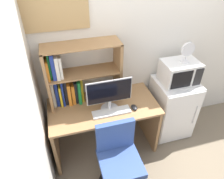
{
  "coord_description": "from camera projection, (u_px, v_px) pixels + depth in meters",
  "views": [
    {
      "loc": [
        -1.31,
        -2.21,
        2.44
      ],
      "look_at": [
        -0.79,
        -0.36,
        1.01
      ],
      "focal_mm": 33.42,
      "sensor_mm": 36.0,
      "label": 1
    }
  ],
  "objects": [
    {
      "name": "hutch_bookshelf",
      "position": [
        72.0,
        77.0,
        2.42
      ],
      "size": [
        0.86,
        0.29,
        0.75
      ],
      "color": "#997047",
      "rests_on": "desk"
    },
    {
      "name": "wall_corkboard",
      "position": [
        53.0,
        3.0,
        2.02
      ],
      "size": [
        0.69,
        0.02,
        0.55
      ],
      "primitive_type": "cube",
      "color": "tan"
    },
    {
      "name": "desk_chair",
      "position": [
        119.0,
        163.0,
        2.34
      ],
      "size": [
        0.52,
        0.52,
        0.87
      ],
      "color": "black",
      "rests_on": "ground_plane"
    },
    {
      "name": "mini_fridge",
      "position": [
        172.0,
        107.0,
        3.0
      ],
      "size": [
        0.54,
        0.54,
        0.88
      ],
      "color": "white",
      "rests_on": "ground_plane"
    },
    {
      "name": "keyboard",
      "position": [
        112.0,
        112.0,
        2.44
      ],
      "size": [
        0.45,
        0.13,
        0.02
      ],
      "primitive_type": "cube",
      "color": "silver",
      "rests_on": "desk"
    },
    {
      "name": "monitor",
      "position": [
        109.0,
        94.0,
        2.36
      ],
      "size": [
        0.53,
        0.21,
        0.41
      ],
      "color": "#B7B7BC",
      "rests_on": "desk"
    },
    {
      "name": "microwave",
      "position": [
        179.0,
        72.0,
        2.65
      ],
      "size": [
        0.45,
        0.34,
        0.3
      ],
      "color": "silver",
      "rests_on": "mini_fridge"
    },
    {
      "name": "desk_fan",
      "position": [
        187.0,
        51.0,
        2.48
      ],
      "size": [
        0.17,
        0.11,
        0.25
      ],
      "color": "silver",
      "rests_on": "microwave"
    },
    {
      "name": "computer_mouse",
      "position": [
        134.0,
        107.0,
        2.49
      ],
      "size": [
        0.07,
        0.11,
        0.03
      ],
      "primitive_type": "ellipsoid",
      "color": "black",
      "rests_on": "desk"
    },
    {
      "name": "wall_back",
      "position": [
        190.0,
        41.0,
        2.77
      ],
      "size": [
        6.4,
        0.04,
        2.6
      ],
      "primitive_type": "cube",
      "color": "silver",
      "rests_on": "ground_plane"
    },
    {
      "name": "desk",
      "position": [
        104.0,
        119.0,
        2.68
      ],
      "size": [
        1.33,
        0.66,
        0.76
      ],
      "color": "#997047",
      "rests_on": "ground_plane"
    }
  ]
}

